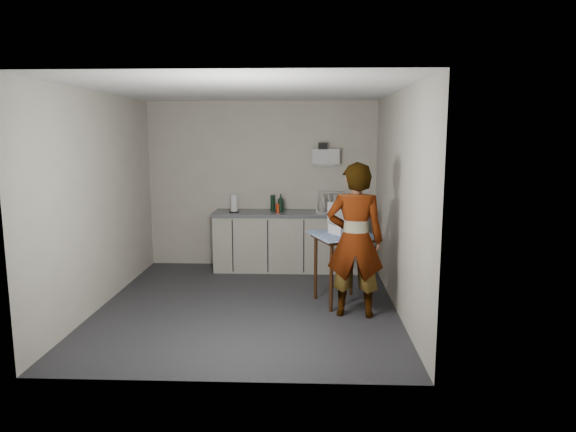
{
  "coord_description": "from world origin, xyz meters",
  "views": [
    {
      "loc": [
        0.72,
        -6.08,
        2.11
      ],
      "look_at": [
        0.47,
        0.45,
        1.05
      ],
      "focal_mm": 32.0,
      "sensor_mm": 36.0,
      "label": 1
    }
  ],
  "objects_px": {
    "side_table": "(342,243)",
    "soap_bottle": "(281,203)",
    "dish_rack": "(330,207)",
    "bakery_box": "(342,226)",
    "paper_towel": "(234,204)",
    "standing_man": "(355,240)",
    "dark_bottle": "(273,203)",
    "kitchen_counter": "(287,243)",
    "soda_can": "(278,208)"
  },
  "relations": [
    {
      "from": "soda_can",
      "to": "side_table",
      "type": "bearing_deg",
      "value": -60.19
    },
    {
      "from": "soap_bottle",
      "to": "soda_can",
      "type": "height_order",
      "value": "soap_bottle"
    },
    {
      "from": "standing_man",
      "to": "paper_towel",
      "type": "bearing_deg",
      "value": -44.16
    },
    {
      "from": "soap_bottle",
      "to": "paper_towel",
      "type": "relative_size",
      "value": 1.0
    },
    {
      "from": "kitchen_counter",
      "to": "paper_towel",
      "type": "xyz_separation_m",
      "value": [
        -0.8,
        -0.06,
        0.61
      ]
    },
    {
      "from": "soap_bottle",
      "to": "paper_towel",
      "type": "xyz_separation_m",
      "value": [
        -0.71,
        -0.05,
        -0.01
      ]
    },
    {
      "from": "soap_bottle",
      "to": "dish_rack",
      "type": "bearing_deg",
      "value": 4.38
    },
    {
      "from": "kitchen_counter",
      "to": "side_table",
      "type": "height_order",
      "value": "kitchen_counter"
    },
    {
      "from": "dish_rack",
      "to": "kitchen_counter",
      "type": "bearing_deg",
      "value": -176.34
    },
    {
      "from": "side_table",
      "to": "soda_can",
      "type": "relative_size",
      "value": 6.84
    },
    {
      "from": "kitchen_counter",
      "to": "soda_can",
      "type": "bearing_deg",
      "value": -165.7
    },
    {
      "from": "side_table",
      "to": "dish_rack",
      "type": "height_order",
      "value": "dish_rack"
    },
    {
      "from": "kitchen_counter",
      "to": "soda_can",
      "type": "height_order",
      "value": "soda_can"
    },
    {
      "from": "bakery_box",
      "to": "side_table",
      "type": "bearing_deg",
      "value": -120.97
    },
    {
      "from": "dark_bottle",
      "to": "standing_man",
      "type": "bearing_deg",
      "value": -62.58
    },
    {
      "from": "dish_rack",
      "to": "bakery_box",
      "type": "xyz_separation_m",
      "value": [
        0.08,
        -1.57,
        -0.01
      ]
    },
    {
      "from": "side_table",
      "to": "dark_bottle",
      "type": "distance_m",
      "value": 1.94
    },
    {
      "from": "side_table",
      "to": "paper_towel",
      "type": "bearing_deg",
      "value": 115.05
    },
    {
      "from": "paper_towel",
      "to": "dish_rack",
      "type": "height_order",
      "value": "dish_rack"
    },
    {
      "from": "kitchen_counter",
      "to": "soap_bottle",
      "type": "xyz_separation_m",
      "value": [
        -0.09,
        -0.02,
        0.62
      ]
    },
    {
      "from": "side_table",
      "to": "bakery_box",
      "type": "height_order",
      "value": "bakery_box"
    },
    {
      "from": "side_table",
      "to": "dish_rack",
      "type": "relative_size",
      "value": 1.99
    },
    {
      "from": "side_table",
      "to": "bakery_box",
      "type": "distance_m",
      "value": 0.2
    },
    {
      "from": "standing_man",
      "to": "bakery_box",
      "type": "distance_m",
      "value": 0.5
    },
    {
      "from": "standing_man",
      "to": "soap_bottle",
      "type": "relative_size",
      "value": 6.47
    },
    {
      "from": "side_table",
      "to": "paper_towel",
      "type": "distance_m",
      "value": 2.18
    },
    {
      "from": "kitchen_counter",
      "to": "standing_man",
      "type": "relative_size",
      "value": 1.25
    },
    {
      "from": "dish_rack",
      "to": "bakery_box",
      "type": "distance_m",
      "value": 1.58
    },
    {
      "from": "paper_towel",
      "to": "dish_rack",
      "type": "xyz_separation_m",
      "value": [
        1.47,
        0.11,
        -0.06
      ]
    },
    {
      "from": "standing_man",
      "to": "bakery_box",
      "type": "xyz_separation_m",
      "value": [
        -0.12,
        0.48,
        0.07
      ]
    },
    {
      "from": "standing_man",
      "to": "dark_bottle",
      "type": "distance_m",
      "value": 2.36
    },
    {
      "from": "side_table",
      "to": "paper_towel",
      "type": "relative_size",
      "value": 3.2
    },
    {
      "from": "standing_man",
      "to": "bakery_box",
      "type": "bearing_deg",
      "value": -71.13
    },
    {
      "from": "soda_can",
      "to": "standing_man",
      "type": "bearing_deg",
      "value": -63.27
    },
    {
      "from": "kitchen_counter",
      "to": "dish_rack",
      "type": "height_order",
      "value": "dish_rack"
    },
    {
      "from": "kitchen_counter",
      "to": "paper_towel",
      "type": "height_order",
      "value": "paper_towel"
    },
    {
      "from": "side_table",
      "to": "soap_bottle",
      "type": "relative_size",
      "value": 3.19
    },
    {
      "from": "side_table",
      "to": "bakery_box",
      "type": "bearing_deg",
      "value": 71.98
    },
    {
      "from": "dish_rack",
      "to": "soap_bottle",
      "type": "bearing_deg",
      "value": -175.62
    },
    {
      "from": "soda_can",
      "to": "kitchen_counter",
      "type": "bearing_deg",
      "value": 14.3
    },
    {
      "from": "paper_towel",
      "to": "dark_bottle",
      "type": "bearing_deg",
      "value": 13.68
    },
    {
      "from": "side_table",
      "to": "dark_bottle",
      "type": "relative_size",
      "value": 3.54
    },
    {
      "from": "side_table",
      "to": "dish_rack",
      "type": "xyz_separation_m",
      "value": [
        -0.09,
        1.62,
        0.21
      ]
    },
    {
      "from": "side_table",
      "to": "bakery_box",
      "type": "relative_size",
      "value": 2.31
    },
    {
      "from": "standing_man",
      "to": "soap_bottle",
      "type": "bearing_deg",
      "value": -59.07
    },
    {
      "from": "dark_bottle",
      "to": "paper_towel",
      "type": "bearing_deg",
      "value": -166.32
    },
    {
      "from": "dark_bottle",
      "to": "dish_rack",
      "type": "relative_size",
      "value": 0.56
    },
    {
      "from": "soap_bottle",
      "to": "dish_rack",
      "type": "relative_size",
      "value": 0.62
    },
    {
      "from": "dark_bottle",
      "to": "paper_towel",
      "type": "xyz_separation_m",
      "value": [
        -0.58,
        -0.14,
        0.01
      ]
    },
    {
      "from": "kitchen_counter",
      "to": "soda_can",
      "type": "distance_m",
      "value": 0.56
    }
  ]
}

